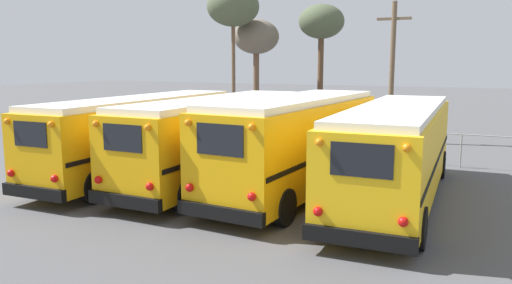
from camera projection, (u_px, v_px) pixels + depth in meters
ground_plane at (263, 183)px, 18.14m from camera, size 160.00×160.00×0.00m
school_bus_0 at (142, 132)px, 19.19m from camera, size 2.73×10.69×3.03m
school_bus_1 at (219, 136)px, 18.21m from camera, size 2.52×10.60×3.06m
school_bus_2 at (296, 141)px, 16.50m from camera, size 3.03×9.53×3.22m
school_bus_3 at (396, 149)px, 15.48m from camera, size 2.97×10.85×3.02m
utility_pole at (392, 70)px, 26.82m from camera, size 1.80×0.27×7.54m
bare_tree_0 at (256, 38)px, 34.42m from camera, size 3.16×3.16×7.30m
bare_tree_1 at (321, 24)px, 33.08m from camera, size 3.02×3.02×8.17m
bare_tree_2 at (233, 7)px, 32.07m from camera, size 3.38×3.38×9.17m
fence_line at (317, 135)px, 23.29m from camera, size 17.56×0.06×1.42m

